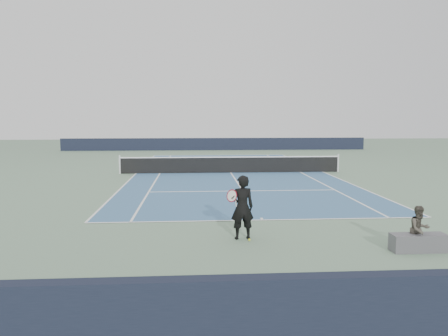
{
  "coord_description": "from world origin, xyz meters",
  "views": [
    {
      "loc": [
        -2.15,
        -25.21,
        3.23
      ],
      "look_at": [
        -0.88,
        -6.96,
        1.1
      ],
      "focal_mm": 35.0,
      "sensor_mm": 36.0,
      "label": 1
    }
  ],
  "objects": [
    {
      "name": "tennis_net",
      "position": [
        0.0,
        0.0,
        0.5
      ],
      "size": [
        12.9,
        0.1,
        1.07
      ],
      "color": "silver",
      "rests_on": "ground"
    },
    {
      "name": "ground",
      "position": [
        0.0,
        0.0,
        0.0
      ],
      "size": [
        80.0,
        80.0,
        0.0
      ],
      "primitive_type": "plane",
      "color": "slate"
    },
    {
      "name": "tennis_player",
      "position": [
        -0.88,
        -13.91,
        0.86
      ],
      "size": [
        0.8,
        0.54,
        1.72
      ],
      "color": "black",
      "rests_on": "ground"
    },
    {
      "name": "spectator_bench",
      "position": [
        3.26,
        -15.3,
        0.39
      ],
      "size": [
        1.39,
        0.69,
        1.14
      ],
      "color": "#525156",
      "rests_on": "ground"
    },
    {
      "name": "tennis_ball",
      "position": [
        -0.71,
        -14.13,
        0.03
      ],
      "size": [
        0.06,
        0.06,
        0.06
      ],
      "primitive_type": "sphere",
      "color": "yellow",
      "rests_on": "ground"
    },
    {
      "name": "windscreen_near",
      "position": [
        0.0,
        -19.88,
        0.6
      ],
      "size": [
        30.0,
        0.25,
        1.2
      ],
      "primitive_type": "cube",
      "color": "black",
      "rests_on": "ground"
    },
    {
      "name": "court_surface",
      "position": [
        0.0,
        0.0,
        0.01
      ],
      "size": [
        10.97,
        23.77,
        0.01
      ],
      "primitive_type": "cube",
      "color": "#3A6289",
      "rests_on": "ground"
    },
    {
      "name": "windscreen_far",
      "position": [
        0.0,
        17.88,
        0.6
      ],
      "size": [
        30.0,
        0.25,
        1.2
      ],
      "primitive_type": "cube",
      "color": "black",
      "rests_on": "ground"
    }
  ]
}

